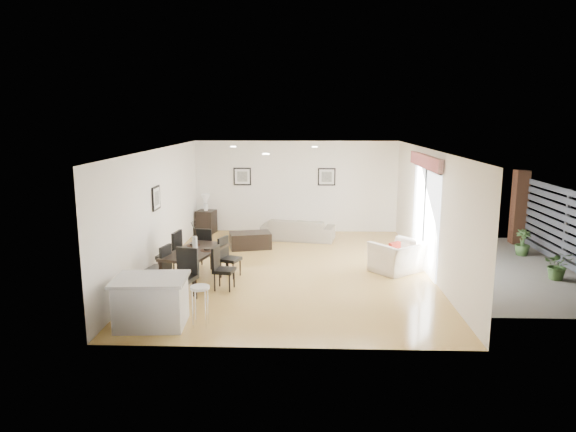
{
  "coord_description": "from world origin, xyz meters",
  "views": [
    {
      "loc": [
        0.3,
        -11.13,
        3.39
      ],
      "look_at": [
        -0.11,
        0.4,
        1.16
      ],
      "focal_mm": 32.0,
      "sensor_mm": 36.0,
      "label": 1
    }
  ],
  "objects_px": {
    "coffee_table": "(250,240)",
    "side_table": "(206,222)",
    "sofa": "(298,229)",
    "bar_stool": "(200,292)",
    "dining_chair_wfar": "(173,251)",
    "dining_chair_head": "(185,272)",
    "armchair": "(398,257)",
    "dining_chair_efar": "(227,255)",
    "dining_chair_wnear": "(162,265)",
    "dining_chair_foot": "(205,246)",
    "dining_table": "(195,254)",
    "dining_chair_enear": "(221,266)",
    "kitchen_island": "(151,301)"
  },
  "relations": [
    {
      "from": "sofa",
      "to": "coffee_table",
      "type": "distance_m",
      "value": 1.59
    },
    {
      "from": "dining_chair_head",
      "to": "sofa",
      "type": "bearing_deg",
      "value": 83.73
    },
    {
      "from": "sofa",
      "to": "bar_stool",
      "type": "height_order",
      "value": "bar_stool"
    },
    {
      "from": "dining_chair_enear",
      "to": "coffee_table",
      "type": "xyz_separation_m",
      "value": [
        0.23,
        3.27,
        -0.28
      ]
    },
    {
      "from": "dining_chair_enear",
      "to": "bar_stool",
      "type": "bearing_deg",
      "value": -171.79
    },
    {
      "from": "sofa",
      "to": "dining_chair_efar",
      "type": "xyz_separation_m",
      "value": [
        -1.47,
        -3.43,
        0.19
      ]
    },
    {
      "from": "dining_chair_efar",
      "to": "dining_chair_head",
      "type": "xyz_separation_m",
      "value": [
        -0.57,
        -1.46,
        0.07
      ]
    },
    {
      "from": "kitchen_island",
      "to": "bar_stool",
      "type": "height_order",
      "value": "kitchen_island"
    },
    {
      "from": "coffee_table",
      "to": "side_table",
      "type": "relative_size",
      "value": 1.55
    },
    {
      "from": "dining_chair_head",
      "to": "side_table",
      "type": "bearing_deg",
      "value": 113.37
    },
    {
      "from": "dining_chair_efar",
      "to": "coffee_table",
      "type": "distance_m",
      "value": 2.45
    },
    {
      "from": "kitchen_island",
      "to": "bar_stool",
      "type": "relative_size",
      "value": 1.78
    },
    {
      "from": "dining_table",
      "to": "dining_chair_foot",
      "type": "relative_size",
      "value": 1.93
    },
    {
      "from": "dining_chair_wfar",
      "to": "bar_stool",
      "type": "relative_size",
      "value": 1.45
    },
    {
      "from": "dining_chair_head",
      "to": "side_table",
      "type": "height_order",
      "value": "dining_chair_head"
    },
    {
      "from": "dining_chair_wfar",
      "to": "bar_stool",
      "type": "height_order",
      "value": "dining_chair_wfar"
    },
    {
      "from": "dining_chair_wfar",
      "to": "bar_stool",
      "type": "distance_m",
      "value": 2.89
    },
    {
      "from": "dining_table",
      "to": "side_table",
      "type": "distance_m",
      "value": 4.69
    },
    {
      "from": "dining_chair_enear",
      "to": "coffee_table",
      "type": "distance_m",
      "value": 3.29
    },
    {
      "from": "armchair",
      "to": "side_table",
      "type": "xyz_separation_m",
      "value": [
        -5.0,
        3.73,
        -0.0
      ]
    },
    {
      "from": "dining_chair_efar",
      "to": "dining_chair_head",
      "type": "distance_m",
      "value": 1.57
    },
    {
      "from": "coffee_table",
      "to": "side_table",
      "type": "distance_m",
      "value": 2.31
    },
    {
      "from": "armchair",
      "to": "side_table",
      "type": "distance_m",
      "value": 6.24
    },
    {
      "from": "sofa",
      "to": "armchair",
      "type": "height_order",
      "value": "armchair"
    },
    {
      "from": "dining_chair_wnear",
      "to": "dining_chair_enear",
      "type": "bearing_deg",
      "value": 105.27
    },
    {
      "from": "coffee_table",
      "to": "kitchen_island",
      "type": "distance_m",
      "value": 5.24
    },
    {
      "from": "sofa",
      "to": "dining_chair_foot",
      "type": "bearing_deg",
      "value": 64.06
    },
    {
      "from": "kitchen_island",
      "to": "dining_chair_head",
      "type": "bearing_deg",
      "value": 74.06
    },
    {
      "from": "dining_chair_head",
      "to": "dining_chair_efar",
      "type": "bearing_deg",
      "value": 85.08
    },
    {
      "from": "armchair",
      "to": "side_table",
      "type": "bearing_deg",
      "value": -74.86
    },
    {
      "from": "dining_chair_head",
      "to": "coffee_table",
      "type": "bearing_deg",
      "value": 94.75
    },
    {
      "from": "sofa",
      "to": "side_table",
      "type": "xyz_separation_m",
      "value": [
        -2.73,
        0.76,
        0.04
      ]
    },
    {
      "from": "dining_chair_wnear",
      "to": "dining_chair_wfar",
      "type": "height_order",
      "value": "dining_chair_wfar"
    },
    {
      "from": "armchair",
      "to": "dining_chair_wfar",
      "type": "distance_m",
      "value": 4.93
    },
    {
      "from": "dining_chair_wnear",
      "to": "dining_chair_head",
      "type": "xyz_separation_m",
      "value": [
        0.61,
        -0.59,
        0.05
      ]
    },
    {
      "from": "armchair",
      "to": "dining_chair_wfar",
      "type": "relative_size",
      "value": 1.05
    },
    {
      "from": "coffee_table",
      "to": "kitchen_island",
      "type": "bearing_deg",
      "value": -116.04
    },
    {
      "from": "dining_table",
      "to": "armchair",
      "type": "bearing_deg",
      "value": 27.2
    },
    {
      "from": "dining_chair_wfar",
      "to": "dining_chair_enear",
      "type": "xyz_separation_m",
      "value": [
        1.16,
        -0.8,
        -0.07
      ]
    },
    {
      "from": "dining_chair_wnear",
      "to": "bar_stool",
      "type": "bearing_deg",
      "value": 46.0
    },
    {
      "from": "coffee_table",
      "to": "dining_chair_efar",
      "type": "bearing_deg",
      "value": -109.61
    },
    {
      "from": "dining_chair_efar",
      "to": "dining_chair_foot",
      "type": "xyz_separation_m",
      "value": [
        -0.6,
        0.58,
        0.04
      ]
    },
    {
      "from": "dining_chair_head",
      "to": "dining_chair_foot",
      "type": "bearing_deg",
      "value": 107.3
    },
    {
      "from": "dining_chair_head",
      "to": "dining_table",
      "type": "bearing_deg",
      "value": 107.66
    },
    {
      "from": "armchair",
      "to": "dining_chair_foot",
      "type": "xyz_separation_m",
      "value": [
        -4.33,
        0.12,
        0.18
      ]
    },
    {
      "from": "dining_chair_wnear",
      "to": "side_table",
      "type": "height_order",
      "value": "dining_chair_wnear"
    },
    {
      "from": "armchair",
      "to": "dining_chair_efar",
      "type": "distance_m",
      "value": 3.76
    },
    {
      "from": "dining_chair_wfar",
      "to": "kitchen_island",
      "type": "height_order",
      "value": "dining_chair_wfar"
    },
    {
      "from": "dining_chair_efar",
      "to": "dining_chair_foot",
      "type": "height_order",
      "value": "dining_chair_foot"
    },
    {
      "from": "armchair",
      "to": "coffee_table",
      "type": "height_order",
      "value": "armchair"
    }
  ]
}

